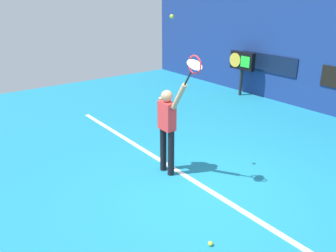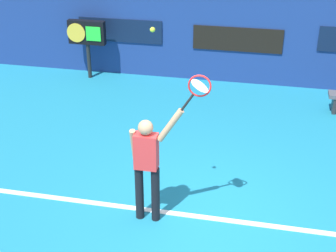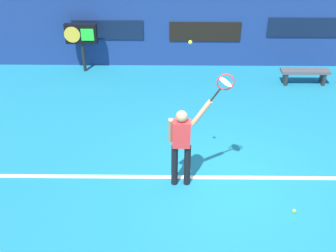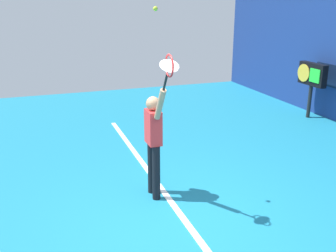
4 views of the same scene
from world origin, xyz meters
name	(u,v)px [view 4 (image 4 of 4)]	position (x,y,z in m)	size (l,w,h in m)	color
ground_plane	(178,219)	(0.00, 0.00, 0.00)	(18.00, 18.00, 0.00)	teal
court_baseline	(183,217)	(0.00, 0.07, 0.01)	(10.00, 0.10, 0.01)	white
tennis_player	(154,138)	(-0.82, -0.11, 1.01)	(0.79, 0.31, 1.92)	black
tennis_racket	(169,68)	(-0.10, -0.12, 2.25)	(0.47, 0.27, 0.60)	black
tennis_ball	(155,9)	(-0.71, -0.10, 2.99)	(0.07, 0.07, 0.07)	#CCE033
scoreboard_clock	(312,76)	(-3.75, 5.30, 1.15)	(0.96, 0.20, 1.51)	black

